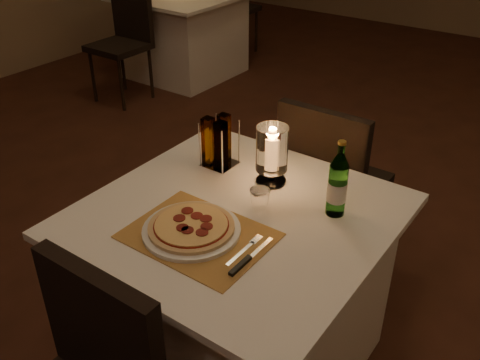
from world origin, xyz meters
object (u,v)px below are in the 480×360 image
Objects in this scene: hurricane_candle at (272,151)px; tumbler at (260,199)px; main_table at (237,292)px; plate at (192,230)px; pizza at (191,226)px; water_bottle at (337,185)px; chair_far at (329,175)px; neighbor_table_left at (183,35)px.

tumbler is at bearing -70.37° from hurricane_candle.
hurricane_candle reaches higher than main_table.
tumbler is at bearing 58.10° from main_table.
plate is at bearing -105.52° from main_table.
plate is 0.02m from pizza.
plate is 1.14× the size of pizza.
pizza is 1.24× the size of hurricane_candle.
pizza is 0.50m from water_bottle.
plate is at bearing -95.08° from hurricane_candle.
pizza is at bearing -131.18° from water_bottle.
water_bottle is 0.29m from hurricane_candle.
plate is 1.16× the size of water_bottle.
chair_far reaches higher than main_table.
tumbler is 3.50m from neighbor_table_left.
chair_far is 2.81× the size of plate.
chair_far is 3.27× the size of water_bottle.
hurricane_candle is (-0.29, 0.05, 0.02)m from water_bottle.
water_bottle reaches higher than chair_far.
water_bottle is at bearing -8.99° from hurricane_candle.
main_table is at bearing -90.00° from chair_far.
hurricane_candle is 0.23× the size of neighbor_table_left.
water_bottle reaches higher than pizza.
plate is at bearing -110.69° from tumbler.
tumbler reaches higher than main_table.
water_bottle is at bearing 34.89° from main_table.
pizza is (0.00, 0.00, 0.02)m from plate.
chair_far is 0.90× the size of neighbor_table_left.
neighbor_table_left is (-2.38, 2.69, -0.39)m from pizza.
tumbler is 0.25× the size of water_bottle.
chair_far is 0.58m from hurricane_candle.
water_bottle reaches higher than neighbor_table_left.
plate reaches higher than neighbor_table_left.
plate is 4.59× the size of tumbler.
neighbor_table_left is at bearing 134.11° from main_table.
hurricane_candle reaches higher than chair_far.
main_table is 0.58m from water_bottle.
plate is (-0.05, -0.18, 0.38)m from main_table.
water_bottle is at bearing 48.82° from pizza.
hurricane_candle reaches higher than tumbler.
main_table and neighbor_table_left have the same top height.
chair_far is 0.68m from tumbler.
main_table is at bearing -121.90° from tumbler.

